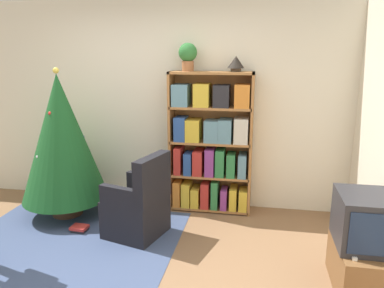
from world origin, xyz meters
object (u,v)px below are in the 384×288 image
television (366,220)px  table_lamp (236,63)px  potted_plant (188,55)px  bookshelf (210,146)px  armchair (139,207)px  christmas_tree (62,138)px

television → table_lamp: size_ratio=2.58×
potted_plant → table_lamp: size_ratio=1.64×
bookshelf → armchair: size_ratio=1.88×
armchair → table_lamp: bearing=147.0°
christmas_tree → bookshelf: bearing=15.4°
christmas_tree → potted_plant: 1.79m
bookshelf → table_lamp: size_ratio=8.67×
bookshelf → christmas_tree: (-1.71, -0.47, 0.13)m
christmas_tree → armchair: (1.04, -0.35, -0.64)m
table_lamp → armchair: bearing=-138.8°
bookshelf → christmas_tree: christmas_tree is taller
television → table_lamp: 2.22m
bookshelf → potted_plant: (-0.28, 0.01, 1.09)m
table_lamp → christmas_tree: bearing=-166.5°
bookshelf → television: 2.06m
television → christmas_tree: bearing=163.2°
television → table_lamp: table_lamp is taller
television → potted_plant: potted_plant is taller
potted_plant → bookshelf: bearing=-1.9°
christmas_tree → armchair: bearing=-18.7°
television → armchair: (-2.13, 0.60, -0.31)m
armchair → potted_plant: (0.39, 0.83, 1.60)m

